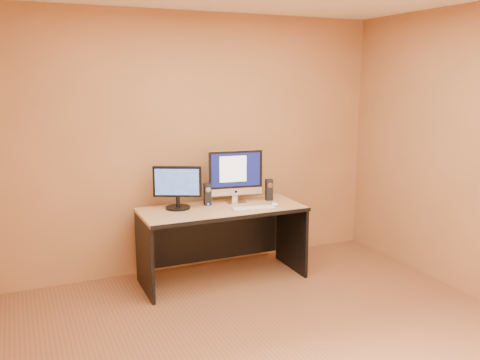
# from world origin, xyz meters

# --- Properties ---
(floor) EXTENTS (4.00, 4.00, 0.00)m
(floor) POSITION_xyz_m (0.00, 0.00, 0.00)
(floor) COLOR brown
(floor) RESTS_ON ground
(walls) EXTENTS (4.00, 4.00, 2.60)m
(walls) POSITION_xyz_m (0.00, 0.00, 1.30)
(walls) COLOR #A76C43
(walls) RESTS_ON ground
(desk) EXTENTS (1.58, 0.70, 0.73)m
(desk) POSITION_xyz_m (0.07, 1.51, 0.36)
(desk) COLOR tan
(desk) RESTS_ON ground
(imac) EXTENTS (0.58, 0.28, 0.54)m
(imac) POSITION_xyz_m (0.28, 1.65, 1.00)
(imac) COLOR #BABBBF
(imac) RESTS_ON desk
(second_monitor) EXTENTS (0.53, 0.42, 0.41)m
(second_monitor) POSITION_xyz_m (-0.33, 1.66, 0.93)
(second_monitor) COLOR black
(second_monitor) RESTS_ON desk
(speaker_left) EXTENTS (0.07, 0.08, 0.22)m
(speaker_left) POSITION_xyz_m (-0.02, 1.68, 0.83)
(speaker_left) COLOR black
(speaker_left) RESTS_ON desk
(speaker_right) EXTENTS (0.08, 0.08, 0.22)m
(speaker_right) POSITION_xyz_m (0.63, 1.61, 0.83)
(speaker_right) COLOR black
(speaker_right) RESTS_ON desk
(keyboard) EXTENTS (0.43, 0.17, 0.02)m
(keyboard) POSITION_xyz_m (0.33, 1.35, 0.73)
(keyboard) COLOR silver
(keyboard) RESTS_ON desk
(mouse) EXTENTS (0.06, 0.10, 0.04)m
(mouse) POSITION_xyz_m (0.57, 1.38, 0.74)
(mouse) COLOR white
(mouse) RESTS_ON desk
(cable_a) EXTENTS (0.05, 0.21, 0.01)m
(cable_a) POSITION_xyz_m (0.33, 1.76, 0.73)
(cable_a) COLOR black
(cable_a) RESTS_ON desk
(cable_b) EXTENTS (0.06, 0.17, 0.01)m
(cable_b) POSITION_xyz_m (0.31, 1.81, 0.73)
(cable_b) COLOR black
(cable_b) RESTS_ON desk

